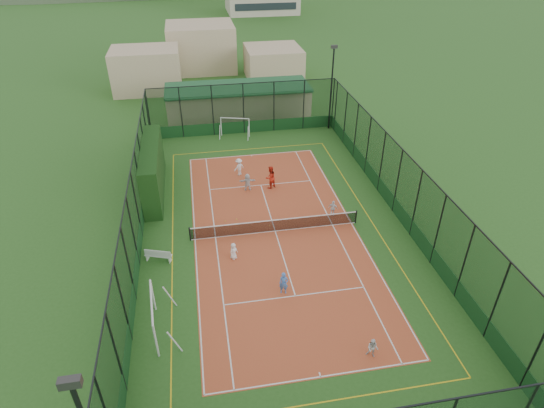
{
  "coord_description": "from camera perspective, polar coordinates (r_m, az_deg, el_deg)",
  "views": [
    {
      "loc": [
        -4.67,
        -24.94,
        18.53
      ],
      "look_at": [
        0.07,
        1.63,
        1.2
      ],
      "focal_mm": 30.0,
      "sensor_mm": 36.0,
      "label": 1
    }
  ],
  "objects": [
    {
      "name": "ground",
      "position": [
        31.42,
        0.4,
        -3.44
      ],
      "size": [
        300.0,
        300.0,
        0.0
      ],
      "primitive_type": "plane",
      "color": "#28571D",
      "rests_on": "ground"
    },
    {
      "name": "court_slab",
      "position": [
        31.42,
        0.4,
        -3.43
      ],
      "size": [
        11.17,
        23.97,
        0.01
      ],
      "primitive_type": "cube",
      "color": "#B84029",
      "rests_on": "ground"
    },
    {
      "name": "tennis_net",
      "position": [
        31.11,
        0.4,
        -2.65
      ],
      "size": [
        11.67,
        0.12,
        1.06
      ],
      "primitive_type": null,
      "color": "black",
      "rests_on": "ground"
    },
    {
      "name": "perimeter_fence",
      "position": [
        30.02,
        0.42,
        0.42
      ],
      "size": [
        18.12,
        34.12,
        5.0
      ],
      "primitive_type": null,
      "color": "black",
      "rests_on": "ground"
    },
    {
      "name": "floodlight_ne",
      "position": [
        45.93,
        7.45,
        14.15
      ],
      "size": [
        0.6,
        0.26,
        8.25
      ],
      "primitive_type": null,
      "color": "black",
      "rests_on": "ground"
    },
    {
      "name": "clubhouse",
      "position": [
        50.13,
        -4.27,
        12.84
      ],
      "size": [
        15.2,
        7.2,
        3.15
      ],
      "primitive_type": null,
      "color": "tan",
      "rests_on": "ground"
    },
    {
      "name": "hedge_left",
      "position": [
        36.19,
        -14.73,
        4.18
      ],
      "size": [
        1.3,
        8.65,
        3.78
      ],
      "primitive_type": "cube",
      "color": "black",
      "rests_on": "ground"
    },
    {
      "name": "white_bench",
      "position": [
        29.51,
        -14.09,
        -6.19
      ],
      "size": [
        1.77,
        1.0,
        0.96
      ],
      "primitive_type": null,
      "rotation": [
        0.0,
        0.0,
        -0.33
      ],
      "color": "white",
      "rests_on": "ground"
    },
    {
      "name": "futsal_goal_near",
      "position": [
        24.74,
        -14.55,
        -13.53
      ],
      "size": [
        3.43,
        1.26,
        2.17
      ],
      "primitive_type": null,
      "rotation": [
        0.0,
        0.0,
        1.66
      ],
      "color": "white",
      "rests_on": "ground"
    },
    {
      "name": "futsal_goal_far",
      "position": [
        45.05,
        -4.65,
        9.59
      ],
      "size": [
        2.99,
        1.6,
        1.85
      ],
      "primitive_type": null,
      "rotation": [
        0.0,
        0.0,
        -0.28
      ],
      "color": "white",
      "rests_on": "ground"
    },
    {
      "name": "child_near_left",
      "position": [
        28.85,
        -4.85,
        -5.9
      ],
      "size": [
        0.67,
        0.64,
        1.15
      ],
      "primitive_type": "imported",
      "rotation": [
        0.0,
        0.0,
        0.67
      ],
      "color": "white",
      "rests_on": "court_slab"
    },
    {
      "name": "child_near_mid",
      "position": [
        26.32,
        1.48,
        -9.9
      ],
      "size": [
        0.58,
        0.45,
        1.43
      ],
      "primitive_type": "imported",
      "rotation": [
        0.0,
        0.0,
        -0.22
      ],
      "color": "#477CCB",
      "rests_on": "court_slab"
    },
    {
      "name": "child_near_right",
      "position": [
        23.84,
        12.51,
        -17.24
      ],
      "size": [
        0.69,
        0.66,
        1.13
      ],
      "primitive_type": "imported",
      "rotation": [
        0.0,
        0.0,
        -0.57
      ],
      "color": "silver",
      "rests_on": "court_slab"
    },
    {
      "name": "child_far_left",
      "position": [
        37.94,
        -4.16,
        4.67
      ],
      "size": [
        1.11,
        0.97,
        1.49
      ],
      "primitive_type": "imported",
      "rotation": [
        0.0,
        0.0,
        3.69
      ],
      "color": "white",
      "rests_on": "court_slab"
    },
    {
      "name": "child_far_right",
      "position": [
        32.98,
        7.67,
        -0.53
      ],
      "size": [
        0.77,
        0.62,
        1.22
      ],
      "primitive_type": "imported",
      "rotation": [
        0.0,
        0.0,
        2.61
      ],
      "color": "white",
      "rests_on": "court_slab"
    },
    {
      "name": "child_far_back",
      "position": [
        35.77,
        -3.1,
        2.77
      ],
      "size": [
        1.32,
        0.46,
        1.41
      ],
      "primitive_type": "imported",
      "rotation": [
        0.0,
        0.0,
        3.1
      ],
      "color": "silver",
      "rests_on": "court_slab"
    },
    {
      "name": "coach",
      "position": [
        35.92,
        -0.22,
        3.38
      ],
      "size": [
        1.14,
        1.08,
        1.87
      ],
      "primitive_type": "imported",
      "rotation": [
        0.0,
        0.0,
        3.69
      ],
      "color": "red",
      "rests_on": "court_slab"
    },
    {
      "name": "tennis_balls",
      "position": [
        32.29,
        -3.85,
        -2.31
      ],
      "size": [
        3.1,
        1.29,
        0.07
      ],
      "color": "#CCE033",
      "rests_on": "court_slab"
    }
  ]
}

